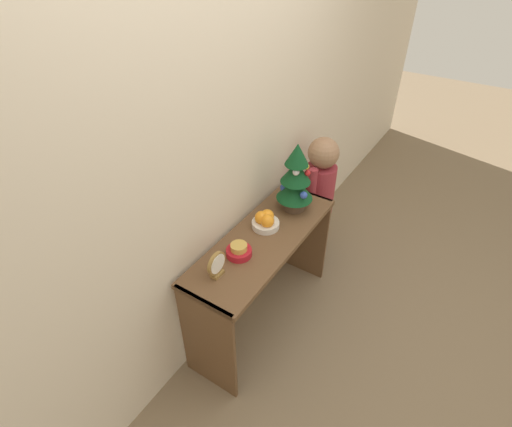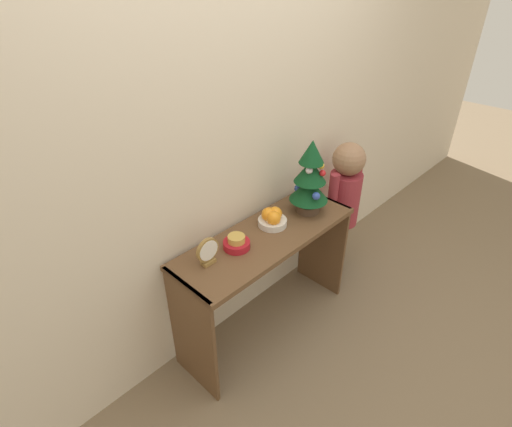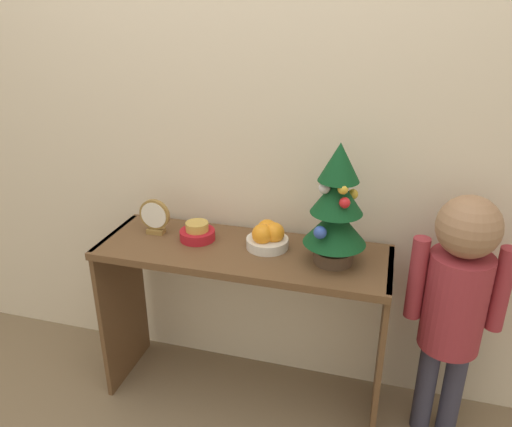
{
  "view_description": "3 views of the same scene",
  "coord_description": "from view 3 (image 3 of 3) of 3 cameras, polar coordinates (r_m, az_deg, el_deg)",
  "views": [
    {
      "loc": [
        -1.53,
        -0.74,
        2.24
      ],
      "look_at": [
        -0.04,
        0.23,
        0.91
      ],
      "focal_mm": 28.0,
      "sensor_mm": 36.0,
      "label": 1
    },
    {
      "loc": [
        -1.35,
        -1.02,
        2.01
      ],
      "look_at": [
        -0.08,
        0.21,
        0.89
      ],
      "focal_mm": 28.0,
      "sensor_mm": 36.0,
      "label": 2
    },
    {
      "loc": [
        0.52,
        -1.46,
        1.62
      ],
      "look_at": [
        0.05,
        0.22,
        0.87
      ],
      "focal_mm": 35.0,
      "sensor_mm": 36.0,
      "label": 3
    }
  ],
  "objects": [
    {
      "name": "mini_tree",
      "position": [
        1.8,
        9.18,
        0.7
      ],
      "size": [
        0.23,
        0.23,
        0.46
      ],
      "color": "#4C3828",
      "rests_on": "console_table"
    },
    {
      "name": "ground_plane",
      "position": [
        2.25,
        -2.98,
        -22.99
      ],
      "size": [
        12.0,
        12.0,
        0.0
      ],
      "primitive_type": "plane",
      "color": "#7A664C"
    },
    {
      "name": "desk_clock",
      "position": [
        2.1,
        -11.5,
        -0.4
      ],
      "size": [
        0.13,
        0.04,
        0.15
      ],
      "color": "olive",
      "rests_on": "console_table"
    },
    {
      "name": "child_figure",
      "position": [
        1.96,
        21.94,
        -8.44
      ],
      "size": [
        0.35,
        0.22,
        1.02
      ],
      "color": "#38384C",
      "rests_on": "ground_plane"
    },
    {
      "name": "fruit_bowl",
      "position": [
        1.96,
        1.34,
        -2.63
      ],
      "size": [
        0.17,
        0.17,
        0.11
      ],
      "color": "silver",
      "rests_on": "console_table"
    },
    {
      "name": "singing_bowl",
      "position": [
        2.04,
        -6.72,
        -2.18
      ],
      "size": [
        0.14,
        0.14,
        0.08
      ],
      "color": "#AD1923",
      "rests_on": "console_table"
    },
    {
      "name": "console_table",
      "position": [
        2.05,
        -1.52,
        -8.2
      ],
      "size": [
        1.15,
        0.4,
        0.72
      ],
      "color": "brown",
      "rests_on": "ground_plane"
    },
    {
      "name": "back_wall",
      "position": [
        2.01,
        0.36,
        12.6
      ],
      "size": [
        7.0,
        0.05,
        2.5
      ],
      "primitive_type": "cube",
      "color": "beige",
      "rests_on": "ground_plane"
    }
  ]
}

